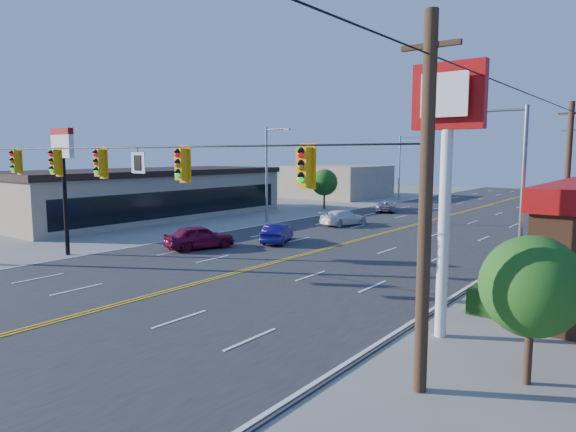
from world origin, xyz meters
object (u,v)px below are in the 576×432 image
Objects in this scene: car_white at (344,218)px; car_silver at (386,207)px; car_blue at (277,234)px; pizza_hut_sign at (63,164)px; kfc_pylon at (447,145)px; signal_span at (117,178)px; car_magenta at (199,238)px.

car_white is 11.08m from car_silver.
car_blue is at bearing 110.49° from car_white.
pizza_hut_sign is at bearing 87.78° from car_white.
kfc_pylon reaches higher than car_white.
signal_span is 2.86× the size of kfc_pylon.
pizza_hut_sign is (-22.00, 0.00, -0.86)m from kfc_pylon.
car_white is at bearing -77.34° from car_magenta.
car_silver is at bearing -107.89° from car_blue.
signal_span is 15.31m from car_blue.
kfc_pylon is 18.74m from car_blue.
pizza_hut_sign is at bearing 180.00° from kfc_pylon.
car_white is (6.51, 19.87, -4.56)m from pizza_hut_sign.
car_silver is (-2.48, 20.56, -0.07)m from car_blue.
car_magenta is (-6.04, 9.72, -4.17)m from signal_span.
car_magenta is at bearing 121.83° from signal_span.
signal_span is 24.64m from car_white.
signal_span reaches higher than car_magenta.
car_magenta is 14.25m from car_white.
car_magenta is at bearing 65.20° from car_silver.
car_silver is at bearing 81.14° from pizza_hut_sign.
kfc_pylon is 2.02× the size of car_magenta.
car_magenta is 1.11× the size of car_blue.
car_white is at bearing 73.97° from car_silver.
car_white is (-4.37, 23.87, -4.27)m from signal_span.
car_magenta is 0.99× the size of car_white.
pizza_hut_sign reaches higher than car_magenta.
pizza_hut_sign is 1.61× the size of car_white.
signal_span is at bearing 75.00° from car_silver.
car_magenta is 5.15m from car_blue.
kfc_pylon is at bearing 120.37° from car_blue.
car_magenta reaches higher than car_blue.
car_magenta is at bearing 99.21° from car_white.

